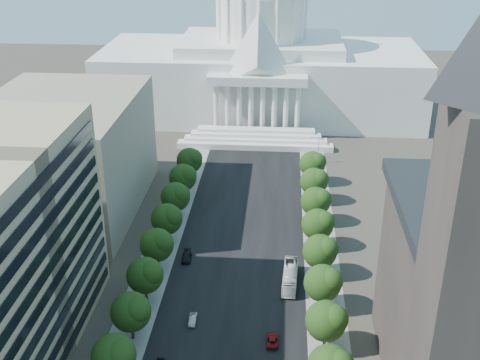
% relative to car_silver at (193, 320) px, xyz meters
% --- Properties ---
extents(road_asphalt, '(30.00, 260.00, 0.01)m').
position_rel_car_silver_xyz_m(road_asphalt, '(7.38, 36.44, -0.66)').
color(road_asphalt, black).
rests_on(road_asphalt, ground).
extents(sidewalk_left, '(8.00, 260.00, 0.02)m').
position_rel_car_silver_xyz_m(sidewalk_left, '(-11.62, 36.44, -0.66)').
color(sidewalk_left, gray).
rests_on(sidewalk_left, ground).
extents(sidewalk_right, '(8.00, 260.00, 0.02)m').
position_rel_car_silver_xyz_m(sidewalk_right, '(26.38, 36.44, -0.66)').
color(sidewalk_right, gray).
rests_on(sidewalk_right, ground).
extents(capitol, '(120.00, 56.00, 73.00)m').
position_rel_car_silver_xyz_m(capitol, '(7.38, 131.33, 19.35)').
color(capitol, white).
rests_on(capitol, ground).
extents(office_block_left_far, '(38.00, 52.00, 30.00)m').
position_rel_car_silver_xyz_m(office_block_left_far, '(-40.62, 46.44, 14.34)').
color(office_block_left_far, gray).
rests_on(office_block_left_far, ground).
extents(tree_l_c, '(7.79, 7.60, 9.97)m').
position_rel_car_silver_xyz_m(tree_l_c, '(-10.28, -17.75, 5.79)').
color(tree_l_c, '#33261C').
rests_on(tree_l_c, ground).
extents(tree_l_d, '(7.79, 7.60, 9.97)m').
position_rel_car_silver_xyz_m(tree_l_d, '(-10.28, -5.75, 5.79)').
color(tree_l_d, '#33261C').
rests_on(tree_l_d, ground).
extents(tree_l_e, '(7.79, 7.60, 9.97)m').
position_rel_car_silver_xyz_m(tree_l_e, '(-10.28, 6.25, 5.79)').
color(tree_l_e, '#33261C').
rests_on(tree_l_e, ground).
extents(tree_l_f, '(7.79, 7.60, 9.97)m').
position_rel_car_silver_xyz_m(tree_l_f, '(-10.28, 18.25, 5.79)').
color(tree_l_f, '#33261C').
rests_on(tree_l_f, ground).
extents(tree_l_g, '(7.79, 7.60, 9.97)m').
position_rel_car_silver_xyz_m(tree_l_g, '(-10.28, 30.25, 5.79)').
color(tree_l_g, '#33261C').
rests_on(tree_l_g, ground).
extents(tree_l_h, '(7.79, 7.60, 9.97)m').
position_rel_car_silver_xyz_m(tree_l_h, '(-10.28, 42.25, 5.79)').
color(tree_l_h, '#33261C').
rests_on(tree_l_h, ground).
extents(tree_l_i, '(7.79, 7.60, 9.97)m').
position_rel_car_silver_xyz_m(tree_l_i, '(-10.28, 54.25, 5.79)').
color(tree_l_i, '#33261C').
rests_on(tree_l_i, ground).
extents(tree_l_j, '(7.79, 7.60, 9.97)m').
position_rel_car_silver_xyz_m(tree_l_j, '(-10.28, 66.25, 5.79)').
color(tree_l_j, '#33261C').
rests_on(tree_l_j, ground).
extents(tree_r_d, '(7.79, 7.60, 9.97)m').
position_rel_car_silver_xyz_m(tree_r_d, '(25.72, -5.75, 5.79)').
color(tree_r_d, '#33261C').
rests_on(tree_r_d, ground).
extents(tree_r_e, '(7.79, 7.60, 9.97)m').
position_rel_car_silver_xyz_m(tree_r_e, '(25.72, 6.25, 5.79)').
color(tree_r_e, '#33261C').
rests_on(tree_r_e, ground).
extents(tree_r_f, '(7.79, 7.60, 9.97)m').
position_rel_car_silver_xyz_m(tree_r_f, '(25.72, 18.25, 5.79)').
color(tree_r_f, '#33261C').
rests_on(tree_r_f, ground).
extents(tree_r_g, '(7.79, 7.60, 9.97)m').
position_rel_car_silver_xyz_m(tree_r_g, '(25.72, 30.25, 5.79)').
color(tree_r_g, '#33261C').
rests_on(tree_r_g, ground).
extents(tree_r_h, '(7.79, 7.60, 9.97)m').
position_rel_car_silver_xyz_m(tree_r_h, '(25.72, 42.25, 5.79)').
color(tree_r_h, '#33261C').
rests_on(tree_r_h, ground).
extents(tree_r_i, '(7.79, 7.60, 9.97)m').
position_rel_car_silver_xyz_m(tree_r_i, '(25.72, 54.25, 5.79)').
color(tree_r_i, '#33261C').
rests_on(tree_r_i, ground).
extents(tree_r_j, '(7.79, 7.60, 9.97)m').
position_rel_car_silver_xyz_m(tree_r_j, '(25.72, 66.25, 5.79)').
color(tree_r_j, '#33261C').
rests_on(tree_r_j, ground).
extents(streetlight_c, '(2.61, 0.44, 9.00)m').
position_rel_car_silver_xyz_m(streetlight_c, '(27.29, 6.44, 5.16)').
color(streetlight_c, gray).
rests_on(streetlight_c, ground).
extents(streetlight_d, '(2.61, 0.44, 9.00)m').
position_rel_car_silver_xyz_m(streetlight_d, '(27.29, 31.44, 5.16)').
color(streetlight_d, gray).
rests_on(streetlight_d, ground).
extents(streetlight_e, '(2.61, 0.44, 9.00)m').
position_rel_car_silver_xyz_m(streetlight_e, '(27.29, 56.44, 5.16)').
color(streetlight_e, gray).
rests_on(streetlight_e, ground).
extents(streetlight_f, '(2.61, 0.44, 9.00)m').
position_rel_car_silver_xyz_m(streetlight_f, '(27.29, 81.44, 5.16)').
color(streetlight_f, gray).
rests_on(streetlight_f, ground).
extents(car_silver, '(1.46, 4.04, 1.32)m').
position_rel_car_silver_xyz_m(car_silver, '(0.00, 0.00, 0.00)').
color(car_silver, '#96979D').
rests_on(car_silver, ground).
extents(car_red, '(2.32, 4.84, 1.33)m').
position_rel_car_silver_xyz_m(car_red, '(15.78, -4.90, 0.00)').
color(car_red, maroon).
rests_on(car_red, ground).
extents(car_dark_b, '(2.45, 5.36, 1.52)m').
position_rel_car_silver_xyz_m(car_dark_b, '(-4.77, 22.60, 0.10)').
color(car_dark_b, black).
rests_on(car_dark_b, ground).
extents(city_bus, '(3.63, 12.74, 3.51)m').
position_rel_car_silver_xyz_m(city_bus, '(19.08, 14.79, 1.09)').
color(city_bus, silver).
rests_on(city_bus, ground).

